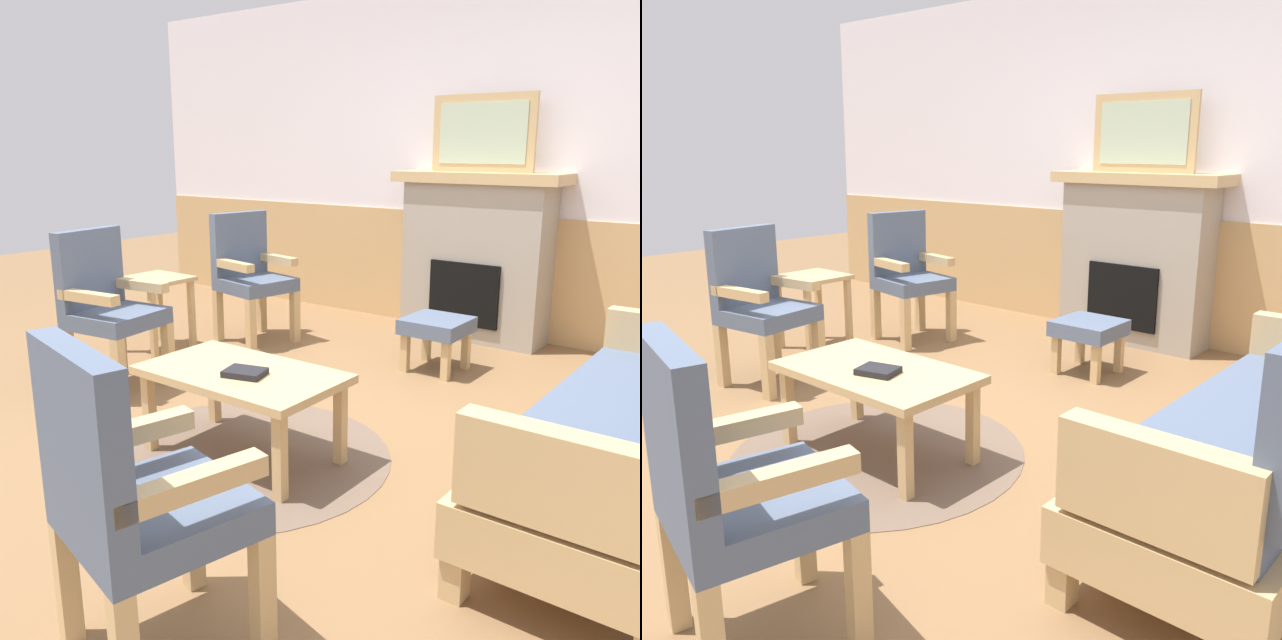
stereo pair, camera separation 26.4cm
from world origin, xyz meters
The scene contains 13 objects.
ground_plane centered at (0.00, 0.00, 0.00)m, with size 14.00×14.00×0.00m, color olive.
wall_back centered at (0.00, 2.60, 1.31)m, with size 7.20×0.14×2.70m.
fireplace centered at (0.00, 2.35, 0.65)m, with size 1.30×0.44×1.28m.
framed_picture centered at (0.00, 2.35, 1.56)m, with size 0.80×0.04×0.56m.
couch centered at (1.67, 0.18, 0.40)m, with size 0.70×1.80×0.98m.
coffee_table centered at (0.02, -0.29, 0.39)m, with size 0.96×0.56×0.44m.
round_rug centered at (0.02, -0.29, 0.00)m, with size 1.43×1.43×0.01m, color brown.
book_on_table centered at (0.09, -0.34, 0.46)m, with size 0.18×0.14×0.03m, color black.
footstool centered at (0.15, 1.45, 0.28)m, with size 0.40×0.40×0.36m.
armchair_near_fireplace centered at (-1.33, -0.06, 0.54)m, with size 0.54×0.54×0.98m.
armchair_by_window_left centered at (-1.36, 1.26, 0.54)m, with size 0.56×0.56×0.98m.
armchair_front_left centered at (0.71, -1.46, 0.54)m, with size 0.58×0.58×0.98m.
side_table centered at (-1.70, 0.62, 0.43)m, with size 0.44×0.44×0.55m.
Camera 2 is at (2.35, -2.33, 1.47)m, focal length 38.02 mm.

